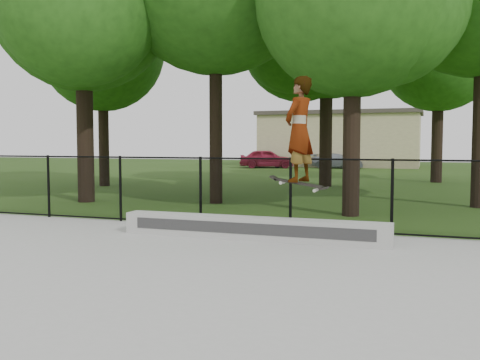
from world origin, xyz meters
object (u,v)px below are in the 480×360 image
at_px(car_a, 267,159).
at_px(car_c, 337,161).
at_px(grind_ledge, 251,228).
at_px(car_b, 269,160).
at_px(skater_airborne, 299,131).

bearing_deg(car_a, car_c, -92.72).
relative_size(grind_ledge, car_c, 1.50).
height_order(car_b, skater_airborne, skater_airborne).
bearing_deg(car_a, car_b, -7.26).
height_order(grind_ledge, skater_airborne, skater_airborne).
bearing_deg(car_b, grind_ledge, -156.85).
relative_size(grind_ledge, car_b, 1.71).
relative_size(car_b, car_c, 0.88).
height_order(car_b, car_c, car_b).
bearing_deg(car_a, skater_airborne, -178.76).
xyz_separation_m(car_b, car_c, (5.10, 0.33, -0.01)).
relative_size(car_a, car_b, 1.34).
distance_m(car_a, car_b, 0.90).
xyz_separation_m(car_a, car_b, (-0.14, 0.88, -0.14)).
distance_m(grind_ledge, car_c, 29.69).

